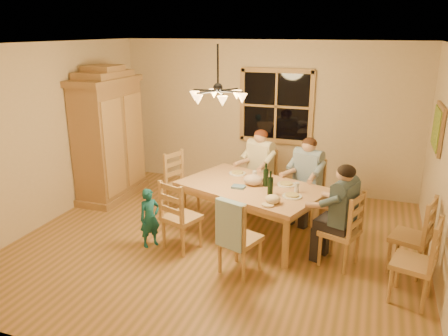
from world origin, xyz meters
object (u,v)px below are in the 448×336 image
at_px(chair_far_left, 259,190).
at_px(chair_spare_front, 411,276).
at_px(chair_end_right, 339,243).
at_px(armoire, 109,139).
at_px(chair_end_left, 183,194).
at_px(chair_far_right, 305,202).
at_px(adult_woman, 260,159).
at_px(dining_table, 251,192).
at_px(adult_slate_man, 343,203).
at_px(adult_plaid_man, 307,170).
at_px(chair_spare_back, 408,249).
at_px(chair_near_right, 240,249).
at_px(child, 150,218).
at_px(chandelier, 218,95).
at_px(wine_bottle_b, 270,183).
at_px(wine_bottle_a, 266,175).
at_px(chair_near_left, 182,228).

relative_size(chair_far_left, chair_spare_front, 1.00).
height_order(chair_far_left, chair_spare_front, same).
relative_size(chair_end_right, chair_spare_front, 1.00).
relative_size(armoire, chair_end_left, 2.32).
height_order(chair_far_right, adult_woman, adult_woman).
relative_size(dining_table, adult_slate_man, 2.57).
bearing_deg(chair_end_right, chair_end_left, 90.00).
distance_m(adult_plaid_man, adult_slate_man, 1.35).
relative_size(dining_table, chair_far_right, 2.27).
bearing_deg(chair_spare_back, chair_far_right, 71.06).
bearing_deg(chair_near_right, chair_far_right, 93.37).
relative_size(dining_table, chair_spare_back, 2.27).
xyz_separation_m(adult_plaid_man, chair_spare_front, (1.44, -1.73, -0.54)).
relative_size(armoire, adult_woman, 2.63).
bearing_deg(armoire, chair_near_right, -30.30).
height_order(chair_near_right, child, chair_near_right).
relative_size(chandelier, wine_bottle_b, 2.33).
height_order(adult_plaid_man, wine_bottle_a, adult_plaid_man).
xyz_separation_m(armoire, wine_bottle_a, (2.96, -0.63, -0.13)).
xyz_separation_m(chair_near_left, chair_near_right, (0.93, -0.32, 0.00)).
bearing_deg(chair_spare_back, adult_slate_man, 116.15).
xyz_separation_m(wine_bottle_b, chair_spare_back, (1.77, -0.06, -0.62)).
bearing_deg(dining_table, chair_near_right, -81.28).
distance_m(adult_slate_man, wine_bottle_b, 0.97).
xyz_separation_m(wine_bottle_b, child, (-1.54, -0.53, -0.51)).
xyz_separation_m(armoire, adult_woman, (2.61, 0.36, -0.22)).
distance_m(chair_far_right, adult_plaid_man, 0.54).
bearing_deg(wine_bottle_b, child, -161.11).
distance_m(chair_near_left, chair_spare_front, 2.88).
xyz_separation_m(wine_bottle_b, chair_spare_front, (1.77, -0.72, -0.62)).
height_order(chair_end_left, child, chair_end_left).
bearing_deg(chair_spare_front, adult_slate_man, 70.76).
distance_m(wine_bottle_a, chair_spare_back, 2.05).
bearing_deg(chair_near_left, chair_end_right, 26.57).
bearing_deg(chair_end_left, chair_near_right, 63.43).
height_order(armoire, chair_near_right, armoire).
bearing_deg(armoire, adult_slate_man, -15.48).
relative_size(chair_near_left, chair_spare_back, 1.00).
height_order(chair_far_left, chair_end_right, same).
distance_m(dining_table, wine_bottle_b, 0.50).
distance_m(adult_plaid_man, chair_spare_front, 2.31).
bearing_deg(chair_spare_front, chair_near_left, 98.47).
bearing_deg(wine_bottle_b, chair_near_right, -102.61).
relative_size(chair_end_left, chair_end_right, 1.00).
bearing_deg(dining_table, wine_bottle_a, 13.97).
distance_m(chair_near_left, chair_spare_back, 2.90).
xyz_separation_m(chair_end_right, adult_slate_man, (0.00, -0.00, 0.54)).
xyz_separation_m(chair_near_left, chair_end_right, (2.05, 0.27, 0.00)).
bearing_deg(chair_end_left, dining_table, 90.00).
xyz_separation_m(chair_end_left, chair_end_right, (2.57, -0.89, 0.00)).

